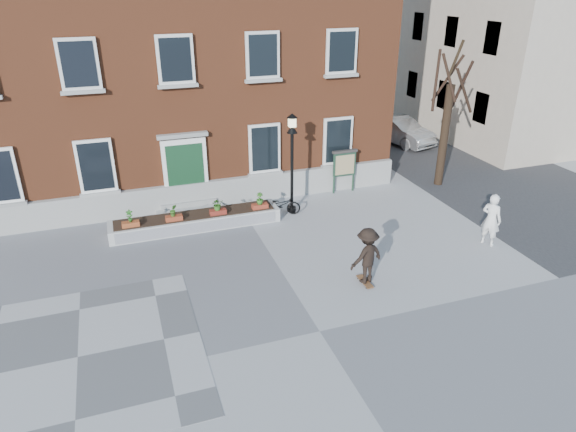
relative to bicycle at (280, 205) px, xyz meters
name	(u,v)px	position (x,y,z in m)	size (l,w,h in m)	color
ground	(320,331)	(-1.31, -7.25, -0.41)	(100.00, 100.00, 0.00)	#9A9A9C
checker_patch	(78,357)	(-7.31, -6.25, -0.40)	(6.00, 6.00, 0.01)	#5A5A5D
bicycle	(280,205)	(0.00, 0.00, 0.00)	(0.54, 1.56, 0.82)	black
parked_car	(399,130)	(9.17, 6.83, 0.31)	(1.52, 4.36, 1.44)	#AFB1B4
bystander	(491,220)	(6.05, -4.65, 0.52)	(0.68, 0.45, 1.87)	white
brick_building	(158,31)	(-3.31, 6.73, 5.89)	(18.40, 10.85, 12.60)	brown
planter_assembly	(196,220)	(-3.30, -0.07, -0.10)	(6.20, 1.12, 1.15)	silver
bare_tree	(446,123)	(7.70, 0.76, 2.38)	(1.83, 1.83, 6.16)	black
side_street	(466,0)	(16.69, 12.54, 6.61)	(15.20, 36.00, 14.50)	#3B3B3D
lamp_post	(292,150)	(0.52, 0.12, 2.13)	(0.40, 0.40, 3.93)	black
notice_board	(344,164)	(3.29, 1.31, 0.85)	(1.10, 0.16, 1.87)	#1A3525
skateboarder	(367,256)	(0.88, -5.53, 0.54)	(1.27, 0.94, 1.84)	brown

